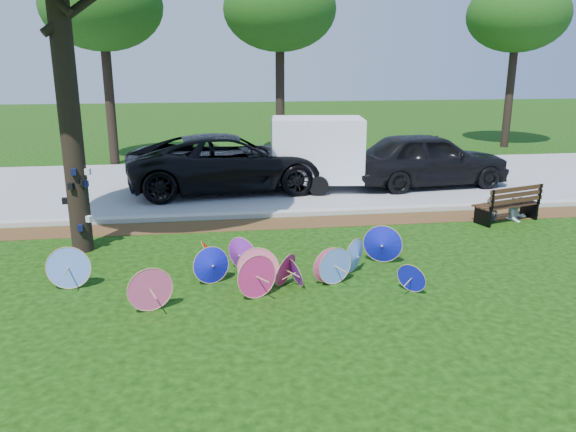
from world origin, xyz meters
The scene contains 12 objects.
ground centered at (0.00, 0.00, 0.00)m, with size 90.00×90.00×0.00m, color black.
mulch_strip centered at (0.00, 4.50, 0.01)m, with size 90.00×1.00×0.01m, color #472D16.
curb centered at (0.00, 5.20, 0.06)m, with size 90.00×0.30×0.12m, color #B7B5AD.
street centered at (0.00, 9.35, 0.01)m, with size 90.00×8.00×0.01m, color gray.
parasol_pile centered at (-0.12, 0.72, 0.36)m, with size 6.69×2.45×0.80m.
black_van centered at (-0.40, 8.37, 0.87)m, with size 2.88×6.26×1.74m, color black.
dark_pickup centered at (5.88, 8.11, 0.87)m, with size 2.05×5.10×1.74m, color black.
cargo_trailer centered at (2.28, 8.12, 1.26)m, with size 2.75×1.74×2.52m, color white.
park_bench centered at (6.32, 3.95, 0.46)m, with size 1.77×0.67×0.93m, color black, non-canonical shape.
person_left centered at (5.97, 4.00, 0.57)m, with size 0.41×0.27×1.13m, color #3C4351.
person_right centered at (6.67, 4.00, 0.63)m, with size 0.61×0.48×1.26m, color silver.
bg_trees centered at (3.27, 14.43, 5.77)m, with size 21.68×6.36×7.40m.
Camera 1 is at (-1.03, -8.81, 3.98)m, focal length 35.00 mm.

